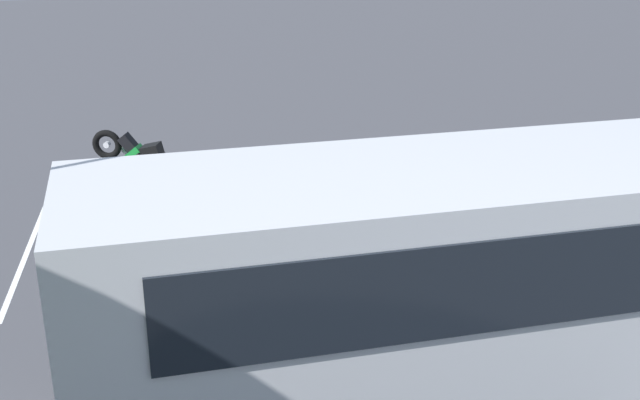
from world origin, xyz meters
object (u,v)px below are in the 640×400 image
(spectator_left, at_px, (421,246))
(parked_motorcycle_silver, at_px, (541,290))
(spectator_far_left, at_px, (476,235))
(tour_bus, at_px, (526,286))
(stunt_motorcycle, at_px, (143,165))
(spectator_centre, at_px, (359,257))

(spectator_left, bearing_deg, parked_motorcycle_silver, 160.72)
(spectator_far_left, bearing_deg, tour_bus, 79.89)
(tour_bus, xyz_separation_m, parked_motorcycle_silver, (-1.25, -1.93, -1.16))
(tour_bus, xyz_separation_m, spectator_far_left, (-0.49, -2.76, -0.55))
(spectator_far_left, relative_size, stunt_motorcycle, 0.98)
(tour_bus, bearing_deg, stunt_motorcycle, -58.02)
(parked_motorcycle_silver, bearing_deg, spectator_left, -19.28)
(spectator_far_left, bearing_deg, spectator_left, 13.23)
(spectator_far_left, height_order, spectator_centre, spectator_far_left)
(spectator_far_left, distance_m, spectator_left, 1.00)
(tour_bus, xyz_separation_m, stunt_motorcycle, (4.64, -7.43, -0.60))
(spectator_far_left, bearing_deg, parked_motorcycle_silver, 132.36)
(spectator_centre, bearing_deg, spectator_far_left, -172.33)
(spectator_left, relative_size, stunt_motorcycle, 0.97)
(spectator_left, bearing_deg, tour_bus, 100.66)
(spectator_far_left, height_order, spectator_left, spectator_far_left)
(tour_bus, height_order, spectator_far_left, tour_bus)
(spectator_left, height_order, spectator_centre, spectator_left)
(spectator_far_left, bearing_deg, stunt_motorcycle, -42.31)
(tour_bus, height_order, spectator_left, tour_bus)
(spectator_left, distance_m, parked_motorcycle_silver, 1.92)
(spectator_centre, bearing_deg, parked_motorcycle_silver, 168.05)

